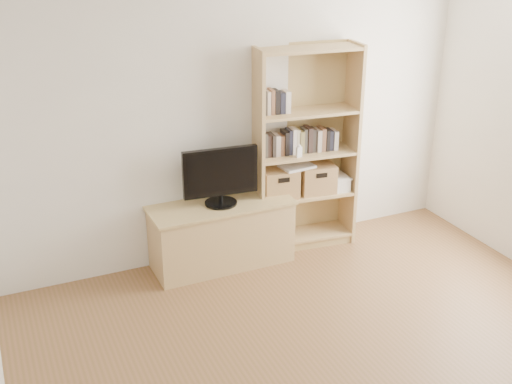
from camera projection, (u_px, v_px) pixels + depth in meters
back_wall at (237, 119)px, 5.76m from camera, size 4.50×0.02×2.60m
tv_stand at (222, 235)px, 5.86m from camera, size 1.27×0.49×0.58m
bookshelf at (305, 150)px, 5.98m from camera, size 1.00×0.44×1.94m
television at (220, 176)px, 5.63m from camera, size 0.68×0.11×0.53m
books_row_mid at (305, 139)px, 5.96m from camera, size 0.88×0.27×0.23m
books_row_upper at (284, 101)px, 5.75m from camera, size 0.40×0.18×0.21m
baby_monitor at (299, 152)px, 5.84m from camera, size 0.05×0.04×0.10m
basket_left at (279, 183)px, 6.02m from camera, size 0.36×0.31×0.27m
basket_right at (316, 178)px, 6.12m from camera, size 0.37×0.32×0.27m
laptop at (297, 166)px, 6.00m from camera, size 0.33×0.24×0.02m
magazine_stack at (336, 183)px, 6.22m from camera, size 0.21×0.28×0.12m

